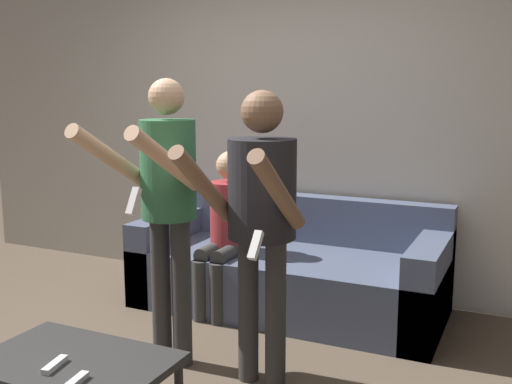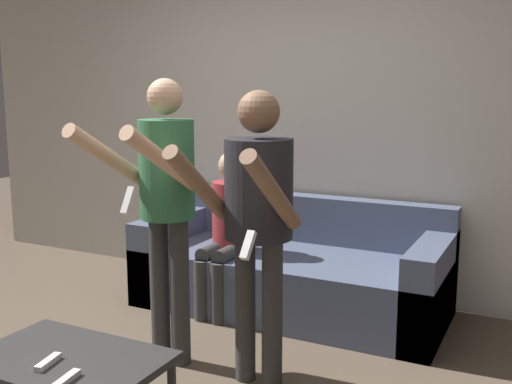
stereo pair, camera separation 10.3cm
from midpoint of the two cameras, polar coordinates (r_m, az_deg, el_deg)
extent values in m
cube|color=#B7B2A8|center=(4.67, 3.23, 7.12)|extent=(6.40, 0.06, 2.70)
cube|color=#4C5670|center=(4.33, 2.34, -8.47)|extent=(2.16, 0.93, 0.42)
cube|color=#4C5670|center=(4.57, 4.25, -2.48)|extent=(2.16, 0.16, 0.35)
cube|color=#4C5670|center=(4.75, -8.69, -5.69)|extent=(0.20, 0.93, 0.61)
cube|color=#4C5670|center=(4.04, 15.44, -8.73)|extent=(0.20, 0.93, 0.61)
cylinder|color=#383838|center=(3.54, -9.86, -9.14)|extent=(0.11, 0.11, 0.85)
cylinder|color=#383838|center=(3.46, -7.96, -9.51)|extent=(0.11, 0.11, 0.85)
cylinder|color=#337047|center=(3.34, -9.24, 2.12)|extent=(0.31, 0.31, 0.55)
sphere|color=tan|center=(3.31, -9.43, 8.95)|extent=(0.20, 0.20, 0.20)
cylinder|color=tan|center=(3.21, -14.62, 3.21)|extent=(0.08, 0.59, 0.38)
cylinder|color=tan|center=(3.00, -9.51, 2.95)|extent=(0.08, 0.59, 0.38)
cube|color=white|center=(2.81, -12.61, -0.86)|extent=(0.04, 0.09, 0.13)
cylinder|color=#383838|center=(3.27, -1.66, -11.05)|extent=(0.11, 0.11, 0.80)
cylinder|color=#383838|center=(3.21, 0.94, -11.49)|extent=(0.11, 0.11, 0.80)
cylinder|color=#232328|center=(3.07, -0.39, 0.31)|extent=(0.35, 0.35, 0.51)
sphere|color=brown|center=(3.03, -0.40, 7.66)|extent=(0.22, 0.22, 0.22)
cylinder|color=brown|center=(2.94, -5.96, 0.53)|extent=(0.08, 0.54, 0.45)
cylinder|color=brown|center=(2.76, 1.09, -0.02)|extent=(0.08, 0.54, 0.45)
cube|color=white|center=(2.58, -1.19, -5.09)|extent=(0.04, 0.10, 0.12)
cylinder|color=#383838|center=(4.15, -6.01, -9.34)|extent=(0.11, 0.11, 0.42)
cylinder|color=#383838|center=(4.09, -4.41, -9.62)|extent=(0.11, 0.11, 0.42)
cylinder|color=#383838|center=(4.21, -4.93, -5.65)|extent=(0.11, 0.32, 0.11)
cylinder|color=#383838|center=(4.15, -3.35, -5.86)|extent=(0.11, 0.32, 0.11)
cylinder|color=#9E2D33|center=(4.26, -3.14, -2.36)|extent=(0.29, 0.29, 0.50)
sphere|color=tan|center=(4.20, -3.18, 2.56)|extent=(0.20, 0.20, 0.20)
cube|color=#2D2D2D|center=(2.81, -17.98, -15.25)|extent=(0.84, 0.55, 0.04)
cylinder|color=#2D2D2D|center=(3.29, -19.89, -15.54)|extent=(0.04, 0.04, 0.38)
cube|color=white|center=(2.58, -17.99, -16.84)|extent=(0.06, 0.15, 0.02)
cube|color=white|center=(2.75, -19.68, -15.24)|extent=(0.07, 0.15, 0.02)
camera|label=1|loc=(0.05, -90.80, -0.14)|focal=42.00mm
camera|label=2|loc=(0.05, 89.20, 0.14)|focal=42.00mm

